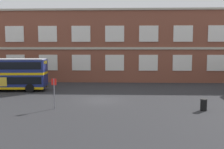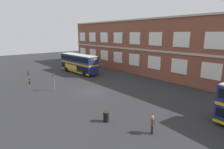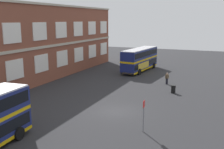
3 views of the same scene
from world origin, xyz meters
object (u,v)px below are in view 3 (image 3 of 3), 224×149
(bus_stand_flag, at_px, (144,113))
(station_litter_bin, at_px, (173,89))
(double_decker_middle, at_px, (140,59))
(waiting_passenger, at_px, (167,78))

(bus_stand_flag, distance_m, station_litter_bin, 13.04)
(bus_stand_flag, height_order, station_litter_bin, bus_stand_flag)
(double_decker_middle, xyz_separation_m, station_litter_bin, (-12.60, -8.33, -1.63))
(waiting_passenger, bearing_deg, bus_stand_flag, -174.76)
(double_decker_middle, bearing_deg, bus_stand_flag, -162.22)
(waiting_passenger, distance_m, bus_stand_flag, 17.45)
(waiting_passenger, bearing_deg, double_decker_middle, 38.81)
(double_decker_middle, xyz_separation_m, waiting_passenger, (-8.23, -6.61, -1.22))
(bus_stand_flag, bearing_deg, waiting_passenger, 5.24)
(waiting_passenger, relative_size, bus_stand_flag, 0.63)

